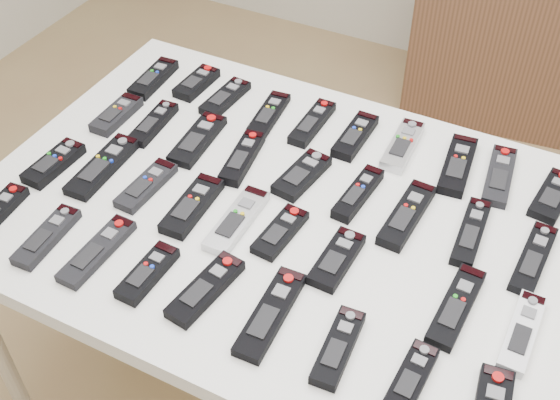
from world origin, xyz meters
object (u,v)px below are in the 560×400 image
at_px(remote_35, 411,378).
at_px(table, 280,226).
at_px(remote_22, 192,206).
at_px(remote_34, 338,347).
at_px(remote_8, 499,176).
at_px(remote_19, 54,163).
at_px(remote_3, 269,114).
at_px(remote_0, 154,78).
at_px(remote_15, 358,194).
at_px(remote_27, 522,332).
at_px(remote_24, 280,232).
at_px(remote_30, 97,251).
at_px(remote_4, 312,123).
at_px(remote_7, 458,165).
at_px(remote_6, 403,146).
at_px(remote_9, 553,196).
at_px(remote_18, 533,259).
at_px(remote_33, 270,313).
at_px(remote_10, 117,114).
at_px(remote_5, 355,136).
at_px(remote_14, 302,175).
at_px(remote_11, 153,123).
at_px(remote_25, 337,259).
at_px(remote_29, 47,236).
at_px(remote_31, 148,273).
at_px(remote_32, 206,289).
at_px(remote_1, 197,83).
at_px(remote_12, 198,140).
at_px(remote_2, 225,98).
at_px(remote_16, 407,215).
at_px(remote_13, 242,158).
at_px(remote_20, 103,166).
at_px(remote_21, 146,185).
at_px(remote_23, 237,220).
at_px(remote_17, 471,232).

bearing_deg(remote_35, table, 147.27).
height_order(remote_22, remote_34, same).
height_order(remote_8, remote_22, remote_22).
bearing_deg(remote_19, remote_35, -8.04).
bearing_deg(remote_3, remote_0, 174.78).
relative_size(remote_15, remote_27, 0.95).
distance_m(remote_24, remote_30, 0.36).
relative_size(remote_4, remote_7, 0.91).
relative_size(remote_6, remote_9, 1.12).
xyz_separation_m(remote_18, remote_33, (-0.39, -0.35, 0.00)).
xyz_separation_m(remote_6, remote_10, (-0.65, -0.20, 0.00)).
bearing_deg(remote_5, remote_19, -143.88).
bearing_deg(remote_6, remote_14, -131.77).
relative_size(remote_9, remote_10, 1.07).
distance_m(remote_10, remote_35, 0.95).
bearing_deg(remote_11, table, -18.98).
height_order(remote_25, remote_29, same).
height_order(remote_22, remote_31, same).
relative_size(remote_10, remote_32, 0.84).
bearing_deg(remote_1, remote_12, -54.88).
relative_size(remote_2, remote_19, 1.03).
height_order(remote_16, remote_29, remote_16).
height_order(remote_3, remote_13, remote_13).
distance_m(remote_27, remote_32, 0.57).
bearing_deg(remote_9, remote_31, -131.45).
bearing_deg(remote_6, remote_3, -177.32).
bearing_deg(remote_16, remote_1, 164.61).
height_order(remote_8, remote_15, remote_15).
xyz_separation_m(remote_30, remote_32, (0.24, 0.01, 0.00)).
distance_m(remote_10, remote_16, 0.74).
bearing_deg(remote_25, remote_9, 49.71).
bearing_deg(remote_16, remote_25, -111.37).
height_order(remote_0, remote_20, remote_0).
relative_size(remote_15, remote_29, 1.02).
distance_m(remote_33, remote_34, 0.14).
height_order(remote_3, remote_27, remote_27).
bearing_deg(remote_32, remote_21, 152.30).
bearing_deg(remote_23, remote_35, -23.93).
relative_size(remote_13, remote_18, 0.92).
bearing_deg(remote_15, remote_10, -175.15).
height_order(remote_15, remote_30, remote_15).
height_order(remote_16, remote_34, same).
relative_size(remote_18, remote_31, 1.31).
xyz_separation_m(remote_31, remote_35, (0.52, 0.01, -0.00)).
relative_size(remote_7, remote_22, 1.08).
bearing_deg(remote_17, remote_3, 159.35).
height_order(remote_10, remote_24, remote_10).
relative_size(remote_0, remote_19, 1.10).
bearing_deg(remote_23, remote_8, 40.15).
height_order(remote_4, remote_7, remote_7).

